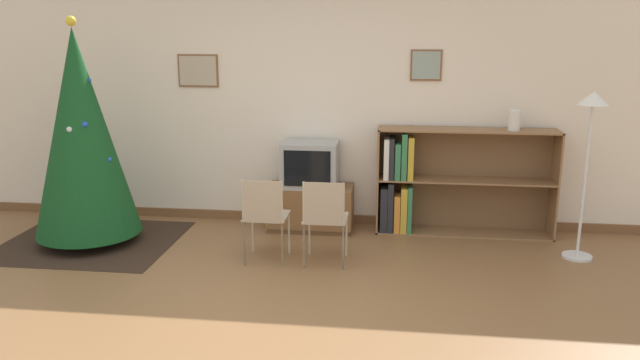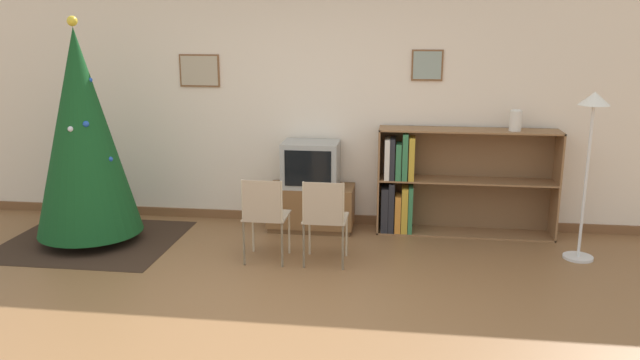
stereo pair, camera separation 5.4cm
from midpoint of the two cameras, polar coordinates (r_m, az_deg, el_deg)
name	(u,v)px [view 1 (the left image)]	position (r m, az deg, el deg)	size (l,w,h in m)	color
ground_plane	(261,325)	(4.80, -5.76, -13.05)	(24.00, 24.00, 0.00)	brown
wall_back	(309,103)	(6.89, -1.26, 7.07)	(8.48, 0.11, 2.70)	silver
area_rug	(91,241)	(6.90, -20.39, -5.28)	(1.74, 1.52, 0.01)	#332319
christmas_tree	(81,134)	(6.64, -21.21, 3.96)	(1.05, 1.05, 2.26)	maroon
tv_console	(310,207)	(6.81, -1.12, -2.52)	(0.92, 0.46, 0.49)	brown
television	(310,164)	(6.69, -1.15, 1.45)	(0.60, 0.45, 0.49)	#9E9E99
folding_chair_left	(265,214)	(5.80, -5.36, -3.15)	(0.40, 0.40, 0.82)	tan
folding_chair_right	(325,217)	(5.71, 0.16, -3.37)	(0.40, 0.40, 0.82)	tan
bookshelf	(432,184)	(6.75, 9.99, -0.33)	(1.85, 0.36, 1.13)	olive
vase	(514,120)	(6.66, 17.13, 5.28)	(0.12, 0.12, 0.22)	silver
standing_lamp	(590,132)	(6.23, 23.22, 4.05)	(0.28, 0.28, 1.59)	silver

